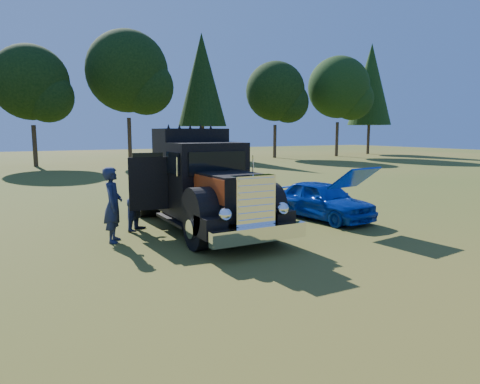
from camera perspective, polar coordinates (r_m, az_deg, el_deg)
name	(u,v)px	position (r m, az deg, el deg)	size (l,w,h in m)	color
ground	(260,237)	(11.92, 2.71, -6.08)	(120.00, 120.00, 0.00)	#3A5318
treeline	(97,73)	(38.47, -18.56, 14.78)	(72.10, 23.52, 13.84)	#2D2116
diamond_t_truck	(202,187)	(12.75, -5.11, 0.68)	(3.38, 7.16, 3.00)	black
hotrod_coupe	(322,200)	(14.54, 10.93, -1.01)	(1.97, 4.19, 1.89)	#1208B7
spectator_near	(113,205)	(11.75, -16.57, -1.65)	(0.73, 0.48, 2.00)	#1F2749
spectator_far	(139,199)	(12.95, -13.29, -0.93)	(0.91, 0.71, 1.87)	#1C2B42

